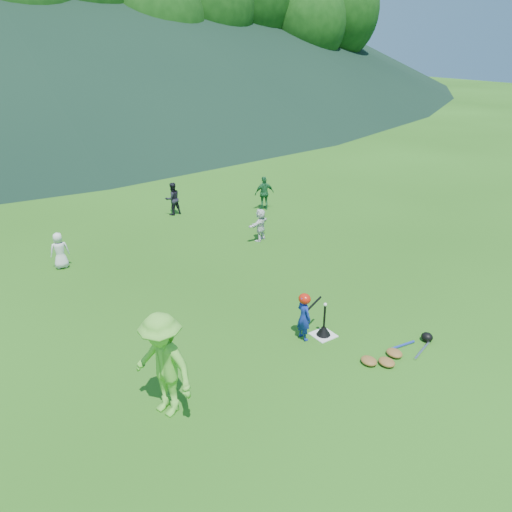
{
  "coord_description": "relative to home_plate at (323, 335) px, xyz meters",
  "views": [
    {
      "loc": [
        -6.15,
        -6.52,
        5.75
      ],
      "look_at": [
        0.0,
        2.5,
        0.9
      ],
      "focal_mm": 35.0,
      "sensor_mm": 36.0,
      "label": 1
    }
  ],
  "objects": [
    {
      "name": "home_plate",
      "position": [
        0.0,
        0.0,
        0.0
      ],
      "size": [
        0.45,
        0.45,
        0.02
      ],
      "primitive_type": "cube",
      "color": "silver",
      "rests_on": "ground"
    },
    {
      "name": "batting_tee",
      "position": [
        0.0,
        0.0,
        0.12
      ],
      "size": [
        0.3,
        0.3,
        0.68
      ],
      "color": "black",
      "rests_on": "home_plate"
    },
    {
      "name": "ground",
      "position": [
        0.0,
        0.0,
        -0.01
      ],
      "size": [
        120.0,
        120.0,
        0.0
      ],
      "primitive_type": "plane",
      "color": "#224F12",
      "rests_on": "ground"
    },
    {
      "name": "fielder_c",
      "position": [
        3.72,
        7.42,
        0.59
      ],
      "size": [
        0.76,
        0.46,
        1.21
      ],
      "primitive_type": "imported",
      "rotation": [
        0.0,
        0.0,
        2.89
      ],
      "color": "#1E6734",
      "rests_on": "ground"
    },
    {
      "name": "fielder_d",
      "position": [
        1.93,
        5.1,
        0.49
      ],
      "size": [
        0.97,
        0.64,
        1.0
      ],
      "primitive_type": "imported",
      "rotation": [
        0.0,
        0.0,
        3.55
      ],
      "color": "silver",
      "rests_on": "ground"
    },
    {
      "name": "baseball",
      "position": [
        0.0,
        0.0,
        0.73
      ],
      "size": [
        0.08,
        0.08,
        0.08
      ],
      "primitive_type": "sphere",
      "color": "white",
      "rests_on": "batting_tee"
    },
    {
      "name": "batter_gear",
      "position": [
        -0.4,
        0.16,
        0.9
      ],
      "size": [
        0.71,
        0.32,
        0.37
      ],
      "color": "#B71C0C",
      "rests_on": "ground"
    },
    {
      "name": "batter_child",
      "position": [
        -0.42,
        0.16,
        0.49
      ],
      "size": [
        0.25,
        0.37,
        1.01
      ],
      "primitive_type": "imported",
      "rotation": [
        0.0,
        0.0,
        1.56
      ],
      "color": "navy",
      "rests_on": "ground"
    },
    {
      "name": "outfield_fence",
      "position": [
        0.0,
        28.0,
        0.69
      ],
      "size": [
        70.07,
        0.08,
        1.33
      ],
      "color": "gray",
      "rests_on": "ground"
    },
    {
      "name": "fielder_a",
      "position": [
        -3.61,
        6.49,
        0.49
      ],
      "size": [
        0.52,
        0.37,
        1.0
      ],
      "primitive_type": "imported",
      "rotation": [
        0.0,
        0.0,
        3.03
      ],
      "color": "silver",
      "rests_on": "ground"
    },
    {
      "name": "equipment_pile",
      "position": [
        0.67,
        -1.34,
        0.06
      ],
      "size": [
        1.8,
        0.62,
        0.19
      ],
      "color": "olive",
      "rests_on": "ground"
    },
    {
      "name": "adult_coach",
      "position": [
        -3.68,
        -0.26,
        0.91
      ],
      "size": [
        1.04,
        1.35,
        1.85
      ],
      "primitive_type": "imported",
      "rotation": [
        0.0,
        0.0,
        -1.23
      ],
      "color": "#64BE38",
      "rests_on": "ground"
    },
    {
      "name": "fielder_b",
      "position": [
        0.78,
        8.77,
        0.56
      ],
      "size": [
        0.57,
        0.45,
        1.14
      ],
      "primitive_type": "imported",
      "rotation": [
        0.0,
        0.0,
        3.17
      ],
      "color": "black",
      "rests_on": "ground"
    }
  ]
}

